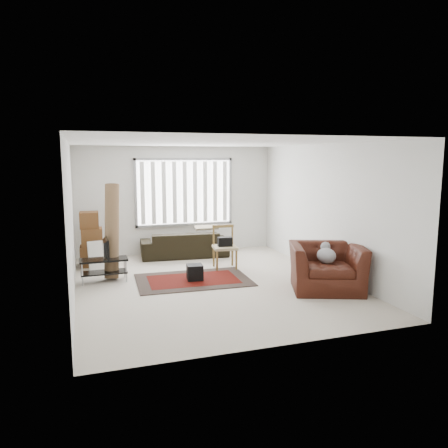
% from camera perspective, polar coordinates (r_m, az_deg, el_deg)
% --- Properties ---
extents(room, '(6.00, 6.02, 2.71)m').
position_cam_1_polar(room, '(8.73, -2.55, 4.31)').
color(room, beige).
rests_on(room, ground).
extents(persian_rug, '(2.28, 1.58, 0.02)m').
position_cam_1_polar(persian_rug, '(8.79, -4.04, -7.28)').
color(persian_rug, black).
rests_on(persian_rug, ground).
extents(tv_stand, '(0.92, 0.41, 0.46)m').
position_cam_1_polar(tv_stand, '(8.93, -15.42, -5.19)').
color(tv_stand, black).
rests_on(tv_stand, ground).
extents(tv, '(0.10, 0.74, 0.43)m').
position_cam_1_polar(tv, '(8.86, -15.51, -3.05)').
color(tv, black).
rests_on(tv, tv_stand).
extents(subwoofer, '(0.34, 0.34, 0.30)m').
position_cam_1_polar(subwoofer, '(8.73, -3.84, -6.29)').
color(subwoofer, black).
rests_on(subwoofer, persian_rug).
extents(moving_boxes, '(0.51, 0.48, 1.22)m').
position_cam_1_polar(moving_boxes, '(10.24, -16.96, -2.12)').
color(moving_boxes, brown).
rests_on(moving_boxes, ground).
extents(white_flatpack, '(0.52, 0.28, 0.64)m').
position_cam_1_polar(white_flatpack, '(9.91, -15.89, -3.92)').
color(white_flatpack, silver).
rests_on(white_flatpack, ground).
extents(rolled_rug, '(0.46, 0.74, 1.91)m').
position_cam_1_polar(rolled_rug, '(9.09, -14.43, -0.88)').
color(rolled_rug, brown).
rests_on(rolled_rug, ground).
extents(sofa, '(2.19, 1.11, 0.81)m').
position_cam_1_polar(sofa, '(10.78, -5.18, -2.13)').
color(sofa, black).
rests_on(sofa, ground).
extents(side_chair, '(0.57, 0.57, 0.94)m').
position_cam_1_polar(side_chair, '(9.59, 0.09, -2.78)').
color(side_chair, '#998B64').
rests_on(side_chair, ground).
extents(armchair, '(1.62, 1.53, 0.97)m').
position_cam_1_polar(armchair, '(8.27, 13.28, -5.10)').
color(armchair, '#3D150C').
rests_on(armchair, ground).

